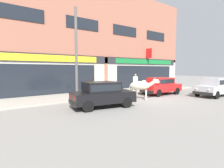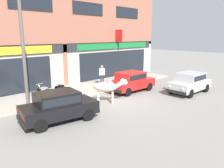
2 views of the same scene
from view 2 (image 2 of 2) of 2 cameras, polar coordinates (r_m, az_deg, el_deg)
ground_plane at (r=13.72m, az=1.51°, el=-4.50°), size 90.00×90.00×0.00m
sidewalk at (r=16.61m, az=-8.48°, el=-1.38°), size 19.00×3.57×0.12m
shop_building at (r=17.84m, az=-13.05°, el=15.27°), size 23.00×1.40×10.30m
cow at (r=13.04m, az=-1.32°, el=-0.83°), size 1.63×1.72×1.61m
car_0 at (r=15.92m, az=5.03°, el=0.88°), size 3.67×1.75×1.46m
car_1 at (r=10.66m, az=-13.82°, el=-5.36°), size 3.78×2.16×1.46m
car_2 at (r=16.45m, az=19.65°, el=0.57°), size 3.67×1.74×1.46m
motorcycle_0 at (r=14.42m, az=-16.84°, el=-2.10°), size 0.60×1.79×0.88m
motorcycle_1 at (r=14.86m, az=-12.87°, el=-1.45°), size 0.52×1.81×0.88m
pedestrian at (r=17.42m, az=-2.63°, el=2.91°), size 0.48×0.32×1.60m
utility_pole at (r=12.56m, az=-22.14°, el=7.91°), size 0.18×0.18×6.17m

